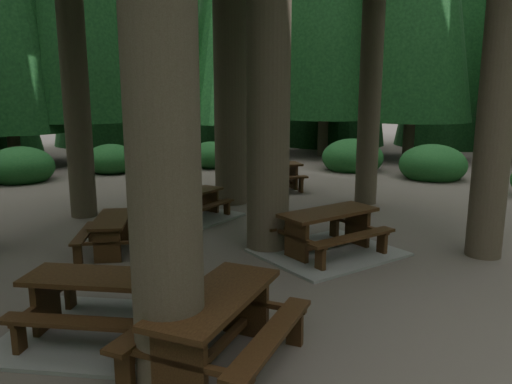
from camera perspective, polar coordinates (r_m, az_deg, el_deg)
ground at (r=9.57m, az=-1.89°, el=-7.59°), size 80.00×80.00×0.00m
picnic_table_a at (r=9.85m, az=8.24°, el=-5.29°), size 2.56×2.12×0.86m
picnic_table_b at (r=10.22m, az=-16.08°, el=-4.11°), size 1.89×2.02×0.69m
picnic_table_c at (r=12.47m, az=-7.10°, el=-2.03°), size 2.53×2.32×0.70m
picnic_table_d at (r=15.86m, az=1.69°, el=2.22°), size 2.30×2.05×0.84m
picnic_table_e at (r=5.90m, az=-4.57°, el=-14.22°), size 2.59×2.47×0.88m
picnic_table_f at (r=6.98m, az=-17.28°, el=-13.17°), size 3.13×3.10×0.82m
shrub_ring at (r=10.42m, az=-0.85°, el=-3.67°), size 23.86×24.64×1.49m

